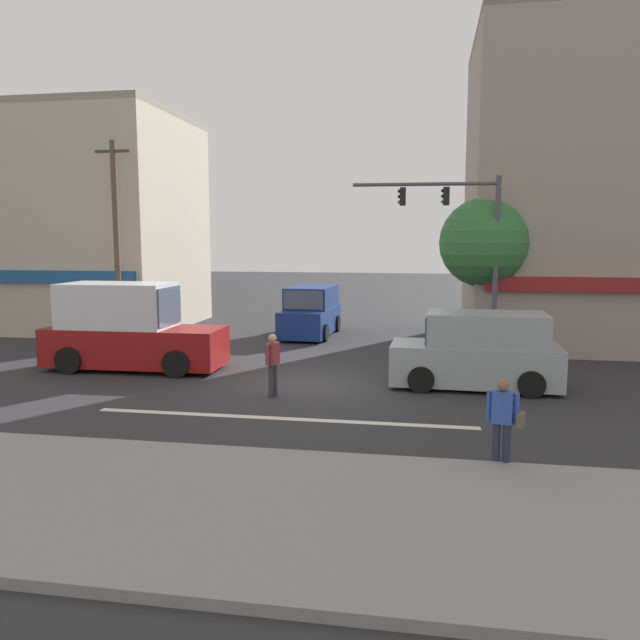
# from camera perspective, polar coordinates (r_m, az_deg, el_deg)

# --- Properties ---
(ground_plane) EXTENTS (120.00, 120.00, 0.00)m
(ground_plane) POSITION_cam_1_polar(r_m,az_deg,el_deg) (17.95, -0.96, -5.89)
(ground_plane) COLOR #2B2B2D
(lane_marking_stripe) EXTENTS (9.00, 0.24, 0.01)m
(lane_marking_stripe) POSITION_cam_1_polar(r_m,az_deg,el_deg) (14.63, -3.57, -8.97)
(lane_marking_stripe) COLOR silver
(lane_marking_stripe) RESTS_ON ground
(sidewalk_curb) EXTENTS (40.00, 5.00, 0.16)m
(sidewalk_curb) POSITION_cam_1_polar(r_m,az_deg,el_deg) (10.10, -10.43, -16.32)
(sidewalk_curb) COLOR gray
(sidewalk_curb) RESTS_ON ground
(building_left_block) EXTENTS (10.30, 8.26, 9.86)m
(building_left_block) POSITION_cam_1_polar(r_m,az_deg,el_deg) (32.00, -21.35, 8.33)
(building_left_block) COLOR #B7AD99
(building_left_block) RESTS_ON ground
(street_tree) EXTENTS (3.15, 3.15, 5.58)m
(street_tree) POSITION_cam_1_polar(r_m,az_deg,el_deg) (22.94, 14.78, 6.80)
(street_tree) COLOR #4C3823
(street_tree) RESTS_ON ground
(utility_pole_near_left) EXTENTS (1.40, 0.22, 7.82)m
(utility_pole_near_left) POSITION_cam_1_polar(r_m,az_deg,el_deg) (25.36, -18.11, 6.89)
(utility_pole_near_left) COLOR brown
(utility_pole_near_left) RESTS_ON ground
(traffic_light_mast) EXTENTS (4.89, 0.33, 6.20)m
(traffic_light_mast) POSITION_cam_1_polar(r_m,az_deg,el_deg) (21.59, 13.26, 7.34)
(traffic_light_mast) COLOR #47474C
(traffic_light_mast) RESTS_ON ground
(van_parked_curbside) EXTENTS (2.16, 4.66, 2.11)m
(van_parked_curbside) POSITION_cam_1_polar(r_m,az_deg,el_deg) (26.87, -0.84, 0.73)
(van_parked_curbside) COLOR navy
(van_parked_curbside) RESTS_ON ground
(van_crossing_leftbound) EXTENTS (4.65, 2.14, 2.11)m
(van_crossing_leftbound) POSITION_cam_1_polar(r_m,az_deg,el_deg) (17.90, 14.26, -2.86)
(van_crossing_leftbound) COLOR #999EA3
(van_crossing_leftbound) RESTS_ON ground
(box_truck_crossing_rightbound) EXTENTS (5.64, 2.32, 2.75)m
(box_truck_crossing_rightbound) POSITION_cam_1_polar(r_m,az_deg,el_deg) (20.72, -17.07, -0.90)
(box_truck_crossing_rightbound) COLOR maroon
(box_truck_crossing_rightbound) RESTS_ON ground
(pedestrian_foreground_with_bag) EXTENTS (0.67, 0.43, 1.67)m
(pedestrian_foreground_with_bag) POSITION_cam_1_polar(r_m,az_deg,el_deg) (11.71, 16.44, -8.63)
(pedestrian_foreground_with_bag) COLOR #232838
(pedestrian_foreground_with_bag) RESTS_ON ground
(pedestrian_mid_crossing) EXTENTS (0.32, 0.55, 1.67)m
(pedestrian_mid_crossing) POSITION_cam_1_polar(r_m,az_deg,el_deg) (16.41, -4.35, -3.78)
(pedestrian_mid_crossing) COLOR #333338
(pedestrian_mid_crossing) RESTS_ON ground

